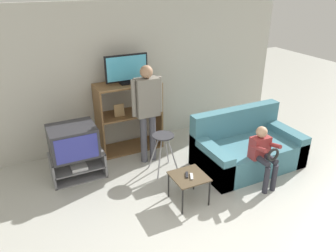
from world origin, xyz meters
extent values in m
cube|color=beige|center=(0.00, 3.33, 1.30)|extent=(6.40, 0.06, 2.60)
cube|color=slate|center=(-1.23, 2.46, 0.01)|extent=(0.82, 0.49, 0.02)
cube|color=slate|center=(-1.23, 2.46, 0.19)|extent=(0.79, 0.49, 0.02)
cube|color=slate|center=(-1.23, 2.46, 0.41)|extent=(0.82, 0.49, 0.02)
cube|color=slate|center=(-1.62, 2.46, 0.21)|extent=(0.03, 0.49, 0.42)
cube|color=slate|center=(-0.83, 2.46, 0.21)|extent=(0.03, 0.49, 0.42)
cube|color=silver|center=(-1.23, 2.40, 0.22)|extent=(0.24, 0.28, 0.05)
cube|color=#2D2D33|center=(-1.26, 2.44, 0.66)|extent=(0.70, 0.57, 0.47)
cube|color=#333899|center=(-1.26, 2.16, 0.66)|extent=(0.62, 0.01, 0.39)
cube|color=brown|center=(-0.70, 3.00, 0.63)|extent=(0.03, 0.51, 1.26)
cube|color=brown|center=(0.40, 3.00, 0.63)|extent=(0.03, 0.51, 1.26)
cube|color=brown|center=(-0.15, 3.00, 0.02)|extent=(1.07, 0.51, 0.03)
cube|color=brown|center=(-0.15, 3.00, 0.69)|extent=(1.07, 0.51, 0.03)
cube|color=brown|center=(-0.15, 3.00, 1.25)|extent=(1.07, 0.51, 0.03)
cube|color=#9E7A4C|center=(-0.34, 2.92, 0.82)|extent=(0.18, 0.04, 0.22)
cube|color=black|center=(-0.14, 3.00, 1.28)|extent=(0.26, 0.20, 0.04)
cube|color=black|center=(-0.14, 3.00, 1.53)|extent=(0.75, 0.04, 0.46)
cube|color=#4CB7E0|center=(-0.14, 2.98, 1.53)|extent=(0.70, 0.01, 0.41)
cylinder|color=#99999E|center=(-0.05, 1.90, 0.32)|extent=(0.17, 0.16, 0.65)
cylinder|color=#99999E|center=(0.19, 1.90, 0.32)|extent=(0.17, 0.16, 0.65)
cylinder|color=#99999E|center=(-0.05, 2.13, 0.32)|extent=(0.17, 0.16, 0.65)
cylinder|color=#99999E|center=(0.19, 2.13, 0.32)|extent=(0.17, 0.16, 0.65)
cylinder|color=#333338|center=(0.07, 2.01, 0.65)|extent=(0.35, 0.35, 0.02)
cube|color=brown|center=(0.04, 1.12, 0.42)|extent=(0.47, 0.47, 0.02)
cylinder|color=black|center=(-0.17, 0.91, 0.20)|extent=(0.02, 0.02, 0.41)
cylinder|color=black|center=(0.25, 0.91, 0.20)|extent=(0.02, 0.02, 0.41)
cylinder|color=black|center=(-0.17, 1.33, 0.20)|extent=(0.02, 0.02, 0.41)
cylinder|color=black|center=(0.25, 1.33, 0.20)|extent=(0.02, 0.02, 0.41)
cube|color=#232328|center=(0.02, 1.14, 0.44)|extent=(0.10, 0.14, 0.02)
cube|color=silver|center=(0.06, 1.08, 0.44)|extent=(0.09, 0.15, 0.02)
cube|color=teal|center=(1.42, 1.53, 0.22)|extent=(1.72, 1.00, 0.44)
cube|color=teal|center=(1.42, 1.93, 0.67)|extent=(1.72, 0.20, 0.47)
cube|color=teal|center=(0.67, 1.53, 0.28)|extent=(0.22, 1.00, 0.56)
cube|color=teal|center=(2.17, 1.53, 0.28)|extent=(0.22, 1.00, 0.56)
cylinder|color=#4C4C56|center=(-0.10, 2.43, 0.43)|extent=(0.11, 0.11, 0.85)
cylinder|color=#4C4C56|center=(0.07, 2.43, 0.43)|extent=(0.11, 0.11, 0.85)
cube|color=gray|center=(-0.02, 2.43, 1.17)|extent=(0.38, 0.20, 0.64)
cylinder|color=gray|center=(-0.24, 2.43, 1.19)|extent=(0.08, 0.08, 0.61)
cylinder|color=gray|center=(0.21, 2.43, 1.19)|extent=(0.08, 0.08, 0.61)
sphere|color=#A37A5B|center=(-0.02, 2.43, 1.59)|extent=(0.21, 0.21, 0.21)
cylinder|color=#2D2D38|center=(1.16, 0.79, 0.22)|extent=(0.08, 0.08, 0.44)
cylinder|color=#2D2D38|center=(1.31, 0.79, 0.22)|extent=(0.08, 0.08, 0.44)
cylinder|color=#2D2D38|center=(1.16, 0.94, 0.48)|extent=(0.09, 0.30, 0.09)
cylinder|color=#2D2D38|center=(1.31, 0.94, 0.48)|extent=(0.09, 0.30, 0.09)
cube|color=#993333|center=(1.24, 1.09, 0.61)|extent=(0.30, 0.17, 0.34)
cylinder|color=#993333|center=(1.10, 0.96, 0.68)|extent=(0.06, 0.31, 0.14)
cylinder|color=#993333|center=(1.37, 0.96, 0.68)|extent=(0.06, 0.31, 0.14)
sphere|color=tan|center=(1.24, 1.09, 0.86)|extent=(0.17, 0.17, 0.17)
torus|color=black|center=(1.24, 0.80, 0.62)|extent=(0.21, 0.04, 0.21)
camera|label=1|loc=(-1.91, -2.18, 2.97)|focal=35.00mm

